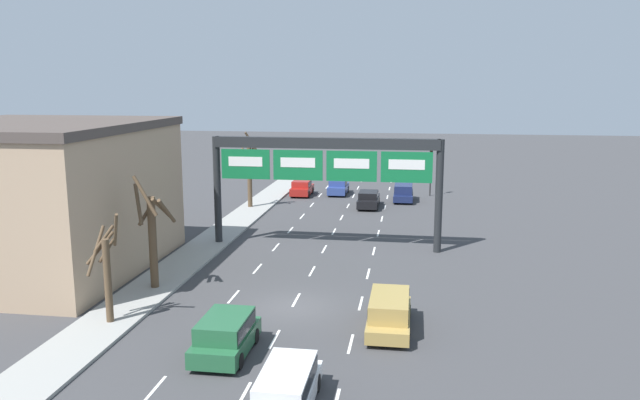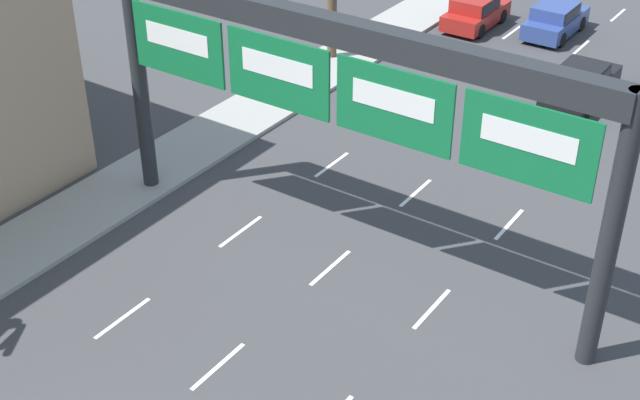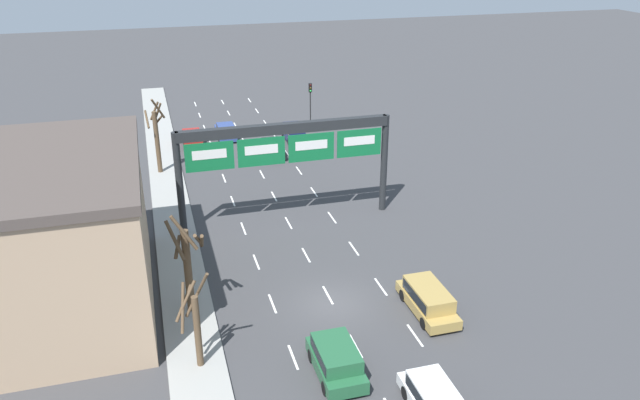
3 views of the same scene
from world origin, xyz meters
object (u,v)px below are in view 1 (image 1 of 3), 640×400
traffic_light_near_gantry (431,160)px  tree_bare_closest (250,170)px  suv_gold (389,311)px  tree_bare_second (107,269)px  suv_navy (403,192)px  tree_bare_third (152,232)px  sign_gantry (325,162)px  car_red (302,188)px  suv_white (287,387)px  car_blue (338,186)px  car_black (369,199)px  suv_green (226,333)px

traffic_light_near_gantry → tree_bare_closest: bearing=-151.6°
suv_gold → tree_bare_second: tree_bare_second is taller
tree_bare_closest → tree_bare_second: size_ratio=1.31×
suv_navy → tree_bare_second: tree_bare_second is taller
suv_gold → tree_bare_third: bearing=164.1°
sign_gantry → car_red: (-5.06, 19.24, -4.98)m
suv_navy → car_red: bearing=171.8°
sign_gantry → suv_white: bearing=-85.3°
car_blue → sign_gantry: bearing=-85.5°
car_black → suv_green: suv_green is taller
suv_white → tree_bare_closest: size_ratio=0.71×
car_blue → suv_green: bearing=-90.0°
suv_white → tree_bare_closest: tree_bare_closest is taller
suv_white → car_black: (0.13, 35.42, -0.07)m
car_blue → suv_green: 37.52m
tree_bare_closest → tree_bare_third: tree_bare_closest is taller
traffic_light_near_gantry → tree_bare_second: size_ratio=0.97×
suv_white → car_red: 40.93m
car_blue → tree_bare_second: bearing=-100.2°
sign_gantry → suv_gold: bearing=-70.3°
suv_white → suv_navy: 39.06m
sign_gantry → suv_white: sign_gantry is taller
car_black → suv_navy: (3.00, 3.52, 0.11)m
car_red → tree_bare_second: tree_bare_second is taller
traffic_light_near_gantry → tree_bare_closest: size_ratio=0.74×
suv_gold → suv_navy: suv_navy is taller
suv_gold → traffic_light_near_gantry: size_ratio=0.97×
car_black → tree_bare_second: bearing=-108.5°
suv_gold → suv_navy: 31.33m
suv_white → suv_gold: (3.12, 7.61, 0.03)m
suv_navy → traffic_light_near_gantry: size_ratio=0.87×
suv_navy → tree_bare_second: (-12.74, -32.55, 1.71)m
car_black → tree_bare_third: bearing=-111.6°
tree_bare_third → suv_gold: bearing=-15.9°
suv_gold → tree_bare_third: 13.29m
tree_bare_second → traffic_light_near_gantry: bearing=66.8°
sign_gantry → car_blue: bearing=94.5°
suv_navy → suv_green: bearing=-100.5°
suv_gold → traffic_light_near_gantry: (2.55, 34.39, 2.63)m
traffic_light_near_gantry → car_black: bearing=-130.1°
suv_green → sign_gantry: bearing=84.6°
tree_bare_closest → suv_gold: bearing=-62.9°
suv_white → suv_green: suv_green is taller
sign_gantry → tree_bare_closest: sign_gantry is taller
suv_green → tree_bare_second: 6.93m
tree_bare_closest → tree_bare_third: size_ratio=1.09×
tree_bare_third → car_red: bearing=84.7°
suv_navy → car_black: bearing=-130.5°
car_red → tree_bare_closest: 8.13m
car_red → suv_navy: 10.02m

